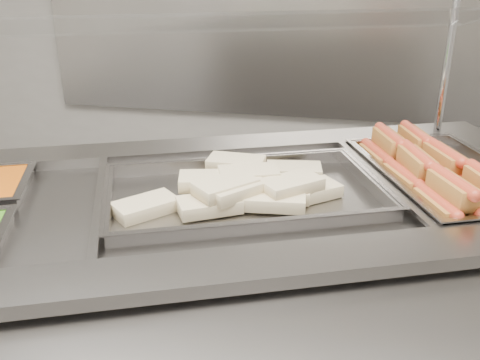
% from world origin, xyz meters
% --- Properties ---
extents(back_panel, '(3.00, 0.04, 1.20)m').
position_xyz_m(back_panel, '(0.00, 2.45, 1.20)').
color(back_panel, '#A39E98').
rests_on(back_panel, ground).
extents(steam_counter, '(2.25, 1.62, 0.99)m').
position_xyz_m(steam_counter, '(0.11, 0.39, 0.49)').
color(steam_counter, gray).
rests_on(steam_counter, ground).
extents(tray_rail, '(1.93, 1.09, 0.06)m').
position_xyz_m(tray_rail, '(0.32, -0.13, 0.93)').
color(tray_rail, gray).
rests_on(tray_rail, steam_counter).
extents(sneeze_guard, '(1.80, 0.98, 0.48)m').
position_xyz_m(sneeze_guard, '(0.02, 0.61, 1.38)').
color(sneeze_guard, silver).
rests_on(sneeze_guard, steam_counter).
extents(pan_hotdogs, '(0.57, 0.70, 0.11)m').
position_xyz_m(pan_hotdogs, '(0.75, 0.65, 0.94)').
color(pan_hotdogs, gray).
rests_on(pan_hotdogs, steam_counter).
extents(pan_wraps, '(0.86, 0.69, 0.08)m').
position_xyz_m(pan_wraps, '(0.17, 0.42, 0.95)').
color(pan_wraps, gray).
rests_on(pan_wraps, steam_counter).
extents(hotdogs_in_buns, '(0.51, 0.61, 0.13)m').
position_xyz_m(hotdogs_in_buns, '(0.72, 0.63, 0.99)').
color(hotdogs_in_buns, '#90611E').
rests_on(hotdogs_in_buns, pan_hotdogs).
extents(tortilla_wraps, '(0.60, 0.46, 0.08)m').
position_xyz_m(tortilla_wraps, '(0.18, 0.41, 0.99)').
color(tortilla_wraps, '#C9B186').
rests_on(tortilla_wraps, pan_wraps).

